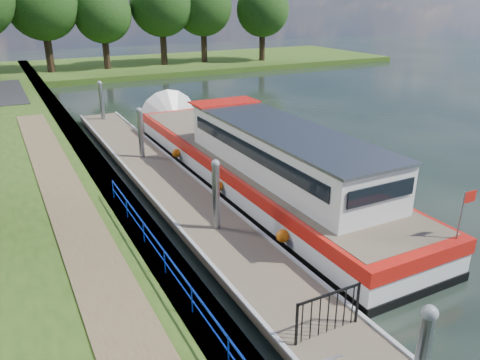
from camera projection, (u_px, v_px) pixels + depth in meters
bank_edge at (103, 181)px, 20.80m from camera, size 1.10×90.00×0.78m
far_bank at (156, 65)px, 57.66m from camera, size 60.00×18.00×0.60m
footpath at (91, 254)px, 14.08m from camera, size 1.60×40.00×0.05m
blue_fence at (209, 317)px, 10.48m from camera, size 0.04×18.04×0.72m
pontoon at (173, 190)px, 20.33m from camera, size 2.50×30.00×0.56m
mooring_piles at (172, 167)px, 19.93m from camera, size 0.30×27.30×3.55m
gate_panel at (329, 307)px, 11.07m from camera, size 1.85×0.05×1.15m
barge at (247, 159)px, 21.49m from camera, size 4.36×21.15×4.78m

